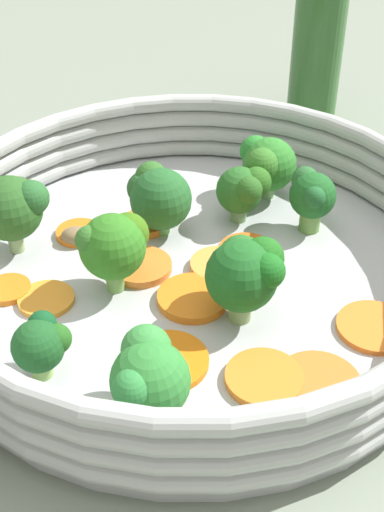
{
  "coord_description": "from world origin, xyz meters",
  "views": [
    {
      "loc": [
        -0.35,
        0.11,
        0.3
      ],
      "look_at": [
        0.0,
        0.0,
        0.03
      ],
      "focal_mm": 50.0,
      "sensor_mm": 36.0,
      "label": 1
    }
  ],
  "objects_px": {
    "broccoli_floret_2": "(41,344)",
    "broccoli_floret_7": "(266,163)",
    "skillet": "(192,281)",
    "carrot_slice_8": "(145,223)",
    "carrot_slice_0": "(47,304)",
    "carrot_slice_3": "(167,361)",
    "broccoli_floret_8": "(311,195)",
    "carrot_slice_5": "(141,267)",
    "carrot_slice_11": "(318,384)",
    "broccoli_floret_3": "(158,196)",
    "carrot_slice_10": "(246,250)",
    "carrot_slice_6": "(193,298)",
    "broccoli_floret_1": "(246,271)",
    "broccoli_floret_5": "(13,206)",
    "broccoli_floret_4": "(115,247)",
    "carrot_slice_7": "(79,233)",
    "carrot_slice_2": "(375,327)",
    "broccoli_floret_6": "(244,190)",
    "carrot_slice_4": "(264,378)",
    "mushroom_piece_0": "(76,236)",
    "carrot_slice_1": "(220,268)",
    "broccoli_floret_0": "(148,376)",
    "carrot_slice_9": "(8,289)"
  },
  "relations": [
    {
      "from": "carrot_slice_5",
      "to": "broccoli_floret_0",
      "type": "xyz_separation_m",
      "value": [
        -0.12,
        0.02,
        0.02
      ]
    },
    {
      "from": "skillet",
      "to": "carrot_slice_11",
      "type": "bearing_deg",
      "value": -162.11
    },
    {
      "from": "carrot_slice_11",
      "to": "broccoli_floret_4",
      "type": "height_order",
      "value": "broccoli_floret_4"
    },
    {
      "from": "skillet",
      "to": "broccoli_floret_8",
      "type": "distance_m",
      "value": 0.1
    },
    {
      "from": "broccoli_floret_4",
      "to": "mushroom_piece_0",
      "type": "height_order",
      "value": "broccoli_floret_4"
    },
    {
      "from": "broccoli_floret_7",
      "to": "mushroom_piece_0",
      "type": "xyz_separation_m",
      "value": [
        -0.02,
        0.15,
        -0.02
      ]
    },
    {
      "from": "carrot_slice_8",
      "to": "broccoli_floret_7",
      "type": "height_order",
      "value": "broccoli_floret_7"
    },
    {
      "from": "skillet",
      "to": "carrot_slice_1",
      "type": "height_order",
      "value": "carrot_slice_1"
    },
    {
      "from": "skillet",
      "to": "carrot_slice_2",
      "type": "relative_size",
      "value": 7.19
    },
    {
      "from": "broccoli_floret_2",
      "to": "broccoli_floret_1",
      "type": "bearing_deg",
      "value": -83.92
    },
    {
      "from": "carrot_slice_7",
      "to": "broccoli_floret_3",
      "type": "xyz_separation_m",
      "value": [
        -0.01,
        -0.06,
        0.03
      ]
    },
    {
      "from": "broccoli_floret_2",
      "to": "broccoli_floret_7",
      "type": "bearing_deg",
      "value": -53.41
    },
    {
      "from": "carrot_slice_6",
      "to": "broccoli_floret_5",
      "type": "height_order",
      "value": "broccoli_floret_5"
    },
    {
      "from": "skillet",
      "to": "carrot_slice_6",
      "type": "height_order",
      "value": "carrot_slice_6"
    },
    {
      "from": "carrot_slice_9",
      "to": "broccoli_floret_5",
      "type": "relative_size",
      "value": 0.52
    },
    {
      "from": "broccoli_floret_7",
      "to": "broccoli_floret_8",
      "type": "relative_size",
      "value": 1.07
    },
    {
      "from": "broccoli_floret_0",
      "to": "broccoli_floret_5",
      "type": "bearing_deg",
      "value": 16.53
    },
    {
      "from": "carrot_slice_0",
      "to": "broccoli_floret_6",
      "type": "height_order",
      "value": "broccoli_floret_6"
    },
    {
      "from": "carrot_slice_0",
      "to": "broccoli_floret_6",
      "type": "bearing_deg",
      "value": -69.55
    },
    {
      "from": "broccoli_floret_1",
      "to": "broccoli_floret_2",
      "type": "distance_m",
      "value": 0.12
    },
    {
      "from": "carrot_slice_5",
      "to": "carrot_slice_7",
      "type": "xyz_separation_m",
      "value": [
        0.05,
        0.03,
        -0.0
      ]
    },
    {
      "from": "carrot_slice_9",
      "to": "broccoli_floret_5",
      "type": "xyz_separation_m",
      "value": [
        0.05,
        -0.01,
        0.03
      ]
    },
    {
      "from": "broccoli_floret_8",
      "to": "carrot_slice_2",
      "type": "bearing_deg",
      "value": 176.86
    },
    {
      "from": "carrot_slice_5",
      "to": "carrot_slice_11",
      "type": "xyz_separation_m",
      "value": [
        -0.13,
        -0.07,
        -0.0
      ]
    },
    {
      "from": "broccoli_floret_6",
      "to": "broccoli_floret_8",
      "type": "distance_m",
      "value": 0.05
    },
    {
      "from": "carrot_slice_3",
      "to": "broccoli_floret_1",
      "type": "relative_size",
      "value": 0.87
    },
    {
      "from": "carrot_slice_6",
      "to": "broccoli_floret_4",
      "type": "distance_m",
      "value": 0.06
    },
    {
      "from": "carrot_slice_11",
      "to": "carrot_slice_5",
      "type": "bearing_deg",
      "value": 27.79
    },
    {
      "from": "carrot_slice_8",
      "to": "broccoli_floret_4",
      "type": "relative_size",
      "value": 0.63
    },
    {
      "from": "skillet",
      "to": "carrot_slice_6",
      "type": "bearing_deg",
      "value": 164.03
    },
    {
      "from": "carrot_slice_11",
      "to": "broccoli_floret_1",
      "type": "relative_size",
      "value": 0.87
    },
    {
      "from": "carrot_slice_11",
      "to": "broccoli_floret_3",
      "type": "relative_size",
      "value": 0.96
    },
    {
      "from": "carrot_slice_4",
      "to": "carrot_slice_0",
      "type": "bearing_deg",
      "value": 47.14
    },
    {
      "from": "broccoli_floret_1",
      "to": "carrot_slice_3",
      "type": "bearing_deg",
      "value": 115.49
    },
    {
      "from": "broccoli_floret_1",
      "to": "broccoli_floret_8",
      "type": "distance_m",
      "value": 0.11
    },
    {
      "from": "carrot_slice_4",
      "to": "carrot_slice_11",
      "type": "distance_m",
      "value": 0.03
    },
    {
      "from": "carrot_slice_10",
      "to": "broccoli_floret_6",
      "type": "distance_m",
      "value": 0.05
    },
    {
      "from": "carrot_slice_8",
      "to": "broccoli_floret_4",
      "type": "xyz_separation_m",
      "value": [
        -0.06,
        0.03,
        0.03
      ]
    },
    {
      "from": "carrot_slice_7",
      "to": "carrot_slice_11",
      "type": "distance_m",
      "value": 0.21
    },
    {
      "from": "carrot_slice_10",
      "to": "broccoli_floret_7",
      "type": "bearing_deg",
      "value": -30.94
    },
    {
      "from": "carrot_slice_6",
      "to": "broccoli_floret_8",
      "type": "distance_m",
      "value": 0.12
    },
    {
      "from": "carrot_slice_0",
      "to": "carrot_slice_3",
      "type": "bearing_deg",
      "value": -140.0
    },
    {
      "from": "carrot_slice_4",
      "to": "carrot_slice_9",
      "type": "xyz_separation_m",
      "value": [
        0.12,
        0.13,
        -0.0
      ]
    },
    {
      "from": "carrot_slice_1",
      "to": "carrot_slice_7",
      "type": "bearing_deg",
      "value": 50.2
    },
    {
      "from": "carrot_slice_2",
      "to": "carrot_slice_4",
      "type": "bearing_deg",
      "value": 104.37
    },
    {
      "from": "carrot_slice_1",
      "to": "carrot_slice_11",
      "type": "relative_size",
      "value": 0.81
    },
    {
      "from": "broccoli_floret_3",
      "to": "carrot_slice_10",
      "type": "bearing_deg",
      "value": -130.49
    },
    {
      "from": "carrot_slice_7",
      "to": "broccoli_floret_4",
      "type": "relative_size",
      "value": 0.59
    },
    {
      "from": "carrot_slice_0",
      "to": "carrot_slice_9",
      "type": "distance_m",
      "value": 0.03
    },
    {
      "from": "skillet",
      "to": "carrot_slice_8",
      "type": "distance_m",
      "value": 0.07
    }
  ]
}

